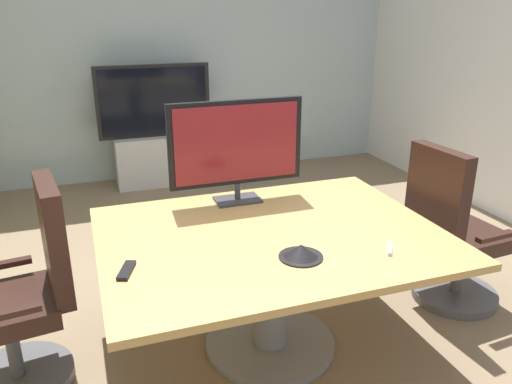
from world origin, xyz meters
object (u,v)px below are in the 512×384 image
conference_table (271,261)px  remote_control (126,270)px  office_chair_right (451,240)px  office_chair_left (27,305)px  conference_phone (301,252)px  tv_monitor (237,145)px  wall_display_unit (157,145)px

conference_table → remote_control: remote_control is taller
conference_table → office_chair_right: bearing=2.3°
office_chair_left → conference_phone: (1.31, -0.47, 0.30)m
office_chair_right → tv_monitor: (-1.30, 0.48, 0.63)m
wall_display_unit → remote_control: bearing=-101.2°
conference_phone → remote_control: 0.83m
conference_phone → remote_control: (-0.82, 0.14, -0.02)m
office_chair_right → wall_display_unit: bearing=20.3°
conference_table → wall_display_unit: 3.13m
office_chair_left → remote_control: office_chair_left is taller
office_chair_left → conference_phone: size_ratio=4.95×
conference_phone → remote_control: size_ratio=1.29×
office_chair_right → conference_table: bearing=87.9°
tv_monitor → conference_phone: 0.91m
office_chair_right → wall_display_unit: (-1.41, 3.07, -0.01)m
wall_display_unit → tv_monitor: bearing=-87.5°
wall_display_unit → conference_table: bearing=-87.5°
office_chair_left → tv_monitor: size_ratio=1.30×
tv_monitor → remote_control: size_ratio=4.94×
tv_monitor → wall_display_unit: size_ratio=0.64×
conference_phone → office_chair_right: bearing=16.4°
office_chair_left → wall_display_unit: wall_display_unit is taller
conference_table → tv_monitor: (-0.03, 0.53, 0.53)m
wall_display_unit → office_chair_left: bearing=-111.0°
tv_monitor → office_chair_left: bearing=-163.4°
conference_phone → wall_display_unit: bearing=92.9°
office_chair_right → remote_control: 2.10m
office_chair_right → conference_phone: 1.33m
office_chair_right → office_chair_left: bearing=83.3°
wall_display_unit → conference_phone: bearing=-87.1°
wall_display_unit → remote_control: 3.38m
office_chair_right → remote_control: size_ratio=6.41×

